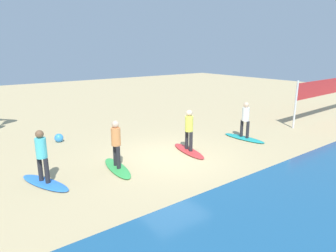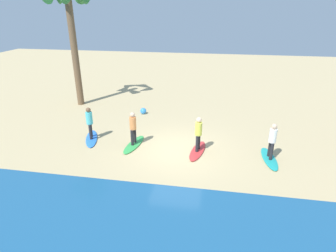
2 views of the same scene
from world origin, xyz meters
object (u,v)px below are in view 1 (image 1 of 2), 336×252
at_px(surfer_blue, 42,152).
at_px(volleyball_net, 334,87).
at_px(surfer_teal, 245,117).
at_px(surfer_red, 189,127).
at_px(surfboard_teal, 244,138).
at_px(surfboard_red, 189,151).
at_px(beach_ball, 59,138).
at_px(surfer_green, 116,141).
at_px(surfboard_blue, 45,183).
at_px(surfboard_green, 117,168).

relative_size(surfer_blue, volleyball_net, 0.18).
distance_m(surfer_teal, surfer_red, 3.23).
relative_size(surfer_red, surfer_blue, 1.00).
bearing_deg(surfboard_teal, surfboard_red, -98.51).
relative_size(surfer_red, beach_ball, 4.26).
height_order(surfer_teal, surfboard_red, surfer_teal).
bearing_deg(surfer_green, surfboard_red, 177.48).
height_order(surfboard_teal, beach_ball, beach_ball).
xyz_separation_m(surfboard_blue, surfer_blue, (0.00, 0.00, 0.99)).
bearing_deg(surfer_teal, surfboard_blue, -4.01).
bearing_deg(surfboard_red, surfboard_green, -82.58).
bearing_deg(surfboard_blue, surfboard_green, 62.84).
height_order(surfer_red, surfboard_green, surfer_red).
bearing_deg(surfer_red, beach_ball, -49.88).
relative_size(surfboard_green, beach_ball, 5.45).
bearing_deg(surfboard_red, surfer_red, 100.84).
height_order(surfboard_red, surfer_blue, surfer_blue).
bearing_deg(beach_ball, surfer_blue, 67.28).
relative_size(surfer_green, surfboard_blue, 0.78).
height_order(surfer_red, surfboard_blue, surfer_red).
xyz_separation_m(surfer_teal, surfer_blue, (8.71, -0.61, 0.00)).
height_order(surfboard_green, surfboard_blue, same).
bearing_deg(surfboard_blue, surfer_teal, 65.53).
bearing_deg(surfer_teal, surfboard_green, -3.01).
height_order(surfer_green, beach_ball, surfer_green).
relative_size(surfer_green, beach_ball, 4.26).
relative_size(surfboard_teal, surfer_red, 1.28).
bearing_deg(surfer_teal, volleyball_net, 179.52).
distance_m(surfer_red, surfer_blue, 5.50).
xyz_separation_m(surfboard_green, surfboard_blue, (2.34, -0.28, 0.00)).
height_order(surfboard_red, surfboard_green, same).
relative_size(surfboard_teal, surfboard_green, 1.00).
distance_m(surfboard_green, surfboard_blue, 2.36).
xyz_separation_m(surfer_green, surfer_blue, (2.34, -0.28, 0.00)).
bearing_deg(surfer_blue, surfboard_red, 175.69).
distance_m(surfer_teal, surfboard_green, 6.45).
xyz_separation_m(surfer_red, surfer_blue, (5.49, -0.41, 0.00)).
bearing_deg(surfboard_teal, surfer_red, -98.51).
distance_m(surfer_green, beach_ball, 4.48).
height_order(surfboard_teal, volleyball_net, volleyball_net).
xyz_separation_m(surfboard_red, surfboard_green, (3.15, -0.14, 0.00)).
bearing_deg(surfboard_red, beach_ball, -129.94).
xyz_separation_m(surfboard_red, surfboard_blue, (5.49, -0.41, 0.00)).
bearing_deg(surfer_red, surfboard_red, 0.90).
xyz_separation_m(surfboard_green, surfer_blue, (2.34, -0.28, 0.99)).
xyz_separation_m(surfer_green, volleyball_net, (-14.51, 0.40, 0.75)).
relative_size(surfer_green, volleyball_net, 0.18).
height_order(surfboard_red, surfer_red, surfer_red).
relative_size(surfboard_teal, surfboard_blue, 1.00).
bearing_deg(surfboard_green, beach_ball, -163.69).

